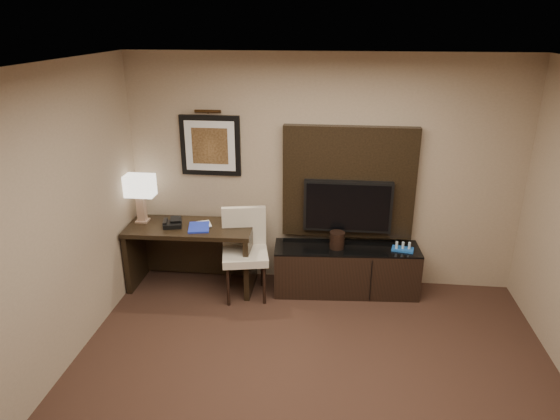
# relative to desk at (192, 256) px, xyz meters

# --- Properties ---
(ceiling) EXTENTS (4.50, 5.00, 0.01)m
(ceiling) POSITION_rel_desk_xyz_m (1.50, -2.13, 2.31)
(ceiling) COLOR silver
(ceiling) RESTS_ON wall_back
(wall_back) EXTENTS (4.50, 0.01, 2.70)m
(wall_back) POSITION_rel_desk_xyz_m (1.50, 0.37, 0.96)
(wall_back) COLOR tan
(wall_back) RESTS_ON floor
(wall_left) EXTENTS (0.01, 5.00, 2.70)m
(wall_left) POSITION_rel_desk_xyz_m (-0.75, -2.13, 0.96)
(wall_left) COLOR tan
(wall_left) RESTS_ON floor
(desk) EXTENTS (1.48, 0.67, 0.78)m
(desk) POSITION_rel_desk_xyz_m (0.00, 0.00, 0.00)
(desk) COLOR black
(desk) RESTS_ON floor
(credenza) EXTENTS (1.68, 0.57, 0.57)m
(credenza) POSITION_rel_desk_xyz_m (1.81, 0.07, -0.10)
(credenza) COLOR black
(credenza) RESTS_ON floor
(tv_wall_panel) EXTENTS (1.50, 0.12, 1.30)m
(tv_wall_panel) POSITION_rel_desk_xyz_m (1.80, 0.31, 0.88)
(tv_wall_panel) COLOR black
(tv_wall_panel) RESTS_ON wall_back
(tv) EXTENTS (1.00, 0.08, 0.60)m
(tv) POSITION_rel_desk_xyz_m (1.80, 0.21, 0.63)
(tv) COLOR black
(tv) RESTS_ON tv_wall_panel
(artwork) EXTENTS (0.70, 0.04, 0.70)m
(artwork) POSITION_rel_desk_xyz_m (0.20, 0.34, 1.26)
(artwork) COLOR black
(artwork) RESTS_ON wall_back
(picture_light) EXTENTS (0.04, 0.04, 0.30)m
(picture_light) POSITION_rel_desk_xyz_m (0.20, 0.31, 1.66)
(picture_light) COLOR #3F2914
(picture_light) RESTS_ON wall_back
(desk_chair) EXTENTS (0.61, 0.67, 1.05)m
(desk_chair) POSITION_rel_desk_xyz_m (0.67, -0.16, 0.14)
(desk_chair) COLOR beige
(desk_chair) RESTS_ON floor
(table_lamp) EXTENTS (0.37, 0.24, 0.56)m
(table_lamp) POSITION_rel_desk_xyz_m (-0.59, 0.07, 0.67)
(table_lamp) COLOR tan
(table_lamp) RESTS_ON desk
(desk_phone) EXTENTS (0.24, 0.23, 0.10)m
(desk_phone) POSITION_rel_desk_xyz_m (-0.19, -0.04, 0.44)
(desk_phone) COLOR black
(desk_phone) RESTS_ON desk
(blue_folder) EXTENTS (0.29, 0.35, 0.02)m
(blue_folder) POSITION_rel_desk_xyz_m (0.12, -0.05, 0.40)
(blue_folder) COLOR #1C2FB7
(blue_folder) RESTS_ON desk
(book) EXTENTS (0.15, 0.08, 0.20)m
(book) POSITION_rel_desk_xyz_m (0.09, 0.00, 0.49)
(book) COLOR #C2AD98
(book) RESTS_ON desk
(ice_bucket) EXTENTS (0.18, 0.18, 0.19)m
(ice_bucket) POSITION_rel_desk_xyz_m (1.70, 0.04, 0.28)
(ice_bucket) COLOR black
(ice_bucket) RESTS_ON credenza
(minibar_tray) EXTENTS (0.26, 0.19, 0.09)m
(minibar_tray) POSITION_rel_desk_xyz_m (2.44, 0.06, 0.22)
(minibar_tray) COLOR #1B58B3
(minibar_tray) RESTS_ON credenza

